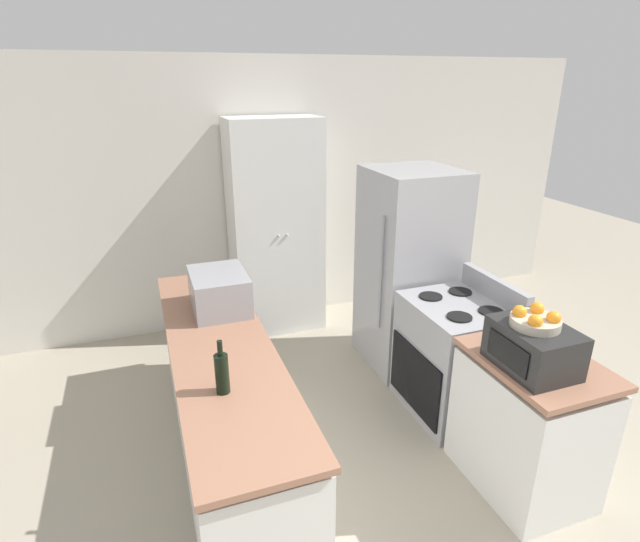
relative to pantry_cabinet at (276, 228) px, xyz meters
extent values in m
cube|color=silver|center=(0.00, 0.29, 0.26)|extent=(7.00, 0.06, 2.60)
cube|color=silver|center=(-0.84, -1.78, -0.63)|extent=(0.58, 2.40, 0.81)
cube|color=#9E6B51|center=(-0.84, -1.78, -0.17)|extent=(0.60, 2.44, 0.04)
cube|color=silver|center=(0.84, -2.60, -0.63)|extent=(0.58, 0.78, 0.81)
cube|color=#9E6B51|center=(0.84, -2.60, -0.17)|extent=(0.60, 0.80, 0.04)
cube|color=silver|center=(0.00, 0.00, 0.00)|extent=(0.86, 0.48, 2.07)
sphere|color=#B2B2B7|center=(-0.04, -0.25, 0.00)|extent=(0.03, 0.03, 0.03)
sphere|color=#B2B2B7|center=(0.04, -0.25, 0.00)|extent=(0.03, 0.03, 0.03)
cube|color=#9E9EA3|center=(0.86, -1.81, -0.59)|extent=(0.64, 0.75, 0.88)
cube|color=black|center=(0.53, -1.81, -0.70)|extent=(0.02, 0.66, 0.49)
cube|color=#9E9EA3|center=(1.15, -1.81, -0.07)|extent=(0.06, 0.71, 0.16)
cylinder|color=black|center=(0.73, -1.99, -0.15)|extent=(0.17, 0.17, 0.01)
cylinder|color=black|center=(0.73, -1.63, -0.15)|extent=(0.17, 0.17, 0.01)
cylinder|color=black|center=(0.99, -1.99, -0.15)|extent=(0.17, 0.17, 0.01)
cylinder|color=black|center=(0.99, -1.63, -0.15)|extent=(0.17, 0.17, 0.01)
cube|color=#A3A3A8|center=(0.89, -1.02, -0.18)|extent=(0.69, 0.73, 1.72)
cylinder|color=gray|center=(0.52, -1.23, -0.09)|extent=(0.02, 0.02, 0.95)
cube|color=#939399|center=(-0.76, -1.30, -0.02)|extent=(0.37, 0.49, 0.27)
cube|color=black|center=(-0.57, -1.33, -0.02)|extent=(0.01, 0.30, 0.19)
cylinder|color=black|center=(-0.91, -2.29, -0.05)|extent=(0.07, 0.07, 0.22)
cylinder|color=black|center=(-0.91, -2.29, 0.10)|extent=(0.03, 0.03, 0.08)
cube|color=black|center=(0.74, -2.65, -0.03)|extent=(0.34, 0.45, 0.25)
cube|color=black|center=(0.57, -2.65, -0.03)|extent=(0.01, 0.31, 0.15)
cylinder|color=#B2A893|center=(0.73, -2.64, 0.13)|extent=(0.26, 0.26, 0.05)
sphere|color=orange|center=(0.79, -2.58, 0.17)|extent=(0.07, 0.07, 0.07)
sphere|color=orange|center=(0.67, -2.58, 0.17)|extent=(0.07, 0.07, 0.07)
sphere|color=orange|center=(0.67, -2.70, 0.17)|extent=(0.07, 0.07, 0.07)
sphere|color=orange|center=(0.79, -2.70, 0.17)|extent=(0.07, 0.07, 0.07)
camera|label=1|loc=(-1.18, -4.50, 1.36)|focal=28.00mm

